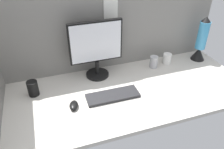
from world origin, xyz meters
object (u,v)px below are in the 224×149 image
(mouse, at_px, (74,105))
(mug_black_travel, at_px, (33,88))
(mug_ceramic_white, at_px, (167,59))
(keyboard, at_px, (113,96))
(lava_lamp, at_px, (201,42))
(mug_steel, at_px, (154,62))
(monitor, at_px, (96,47))

(mouse, height_order, mug_black_travel, mug_black_travel)
(mug_ceramic_white, bearing_deg, mug_black_travel, -175.44)
(keyboard, height_order, lava_lamp, lava_lamp)
(mug_black_travel, height_order, mug_steel, mug_black_travel)
(keyboard, bearing_deg, mug_ceramic_white, 26.80)
(keyboard, distance_m, mug_steel, 0.53)
(monitor, bearing_deg, mug_ceramic_white, -1.18)
(mouse, bearing_deg, monitor, 66.90)
(mug_steel, bearing_deg, mouse, -158.36)
(lava_lamp, bearing_deg, mug_black_travel, -177.37)
(mouse, bearing_deg, mug_ceramic_white, 34.14)
(mug_ceramic_white, xyz_separation_m, lava_lamp, (0.30, -0.02, 0.12))
(mouse, xyz_separation_m, mug_black_travel, (-0.24, 0.22, 0.04))
(mug_steel, bearing_deg, keyboard, -149.45)
(monitor, distance_m, mug_steel, 0.52)
(lava_lamp, bearing_deg, mouse, -166.14)
(keyboard, relative_size, mug_ceramic_white, 4.17)
(monitor, height_order, mug_steel, monitor)
(mouse, xyz_separation_m, lava_lamp, (1.17, 0.29, 0.15))
(keyboard, xyz_separation_m, mug_black_travel, (-0.52, 0.20, 0.04))
(keyboard, bearing_deg, mouse, -174.53)
(mug_ceramic_white, bearing_deg, mug_steel, -170.86)
(keyboard, distance_m, mug_ceramic_white, 0.66)
(mouse, height_order, lava_lamp, lava_lamp)
(mug_ceramic_white, bearing_deg, mouse, -160.27)
(mug_ceramic_white, xyz_separation_m, mug_steel, (-0.14, -0.02, 0.01))
(monitor, distance_m, keyboard, 0.38)
(monitor, bearing_deg, mug_black_travel, -168.31)
(mug_black_travel, height_order, lava_lamp, lava_lamp)
(mouse, distance_m, mug_steel, 0.79)
(mug_steel, bearing_deg, lava_lamp, -0.18)
(monitor, distance_m, mug_ceramic_white, 0.65)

